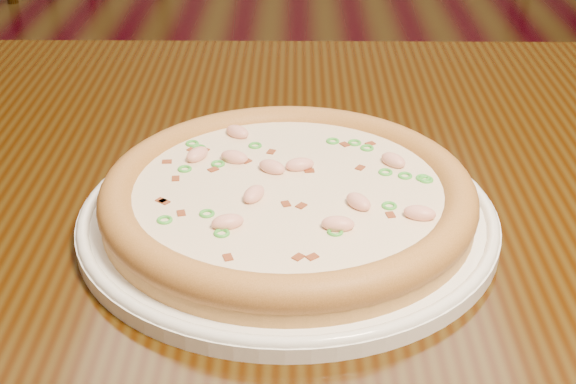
{
  "coord_description": "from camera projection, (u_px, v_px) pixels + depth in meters",
  "views": [
    {
      "loc": [
        -0.01,
        -0.89,
        1.09
      ],
      "look_at": [
        -0.01,
        -0.33,
        0.78
      ],
      "focal_mm": 50.0,
      "sensor_mm": 36.0,
      "label": 1
    }
  ],
  "objects": [
    {
      "name": "hero_table",
      "position": [
        418.0,
        287.0,
        0.74
      ],
      "size": [
        1.2,
        0.8,
        0.75
      ],
      "color": "black",
      "rests_on": "ground"
    },
    {
      "name": "plate",
      "position": [
        288.0,
        215.0,
        0.64
      ],
      "size": [
        0.33,
        0.33,
        0.02
      ],
      "color": "white",
      "rests_on": "hero_table"
    },
    {
      "name": "pizza",
      "position": [
        288.0,
        195.0,
        0.64
      ],
      "size": [
        0.3,
        0.3,
        0.03
      ],
      "color": "#BE8444",
      "rests_on": "plate"
    }
  ]
}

